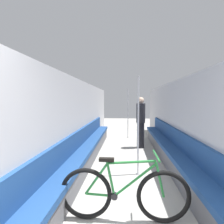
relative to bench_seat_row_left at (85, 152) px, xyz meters
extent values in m
cube|color=#B2B2B7|center=(-0.23, 0.03, 0.77)|extent=(0.10, 10.61, 2.16)
cube|color=#B2B2B7|center=(2.40, 0.03, 0.77)|extent=(0.10, 10.61, 2.16)
cube|color=#5B5B60|center=(0.02, 0.00, -0.12)|extent=(0.34, 6.58, 0.38)
cube|color=navy|center=(0.02, 0.00, 0.12)|extent=(0.40, 6.58, 0.10)
cube|color=navy|center=(-0.14, 0.00, 0.37)|extent=(0.07, 6.58, 0.41)
cube|color=#5B5B60|center=(2.15, 0.00, -0.12)|extent=(0.34, 6.58, 0.38)
cube|color=navy|center=(2.15, 0.00, 0.12)|extent=(0.40, 6.58, 0.10)
cube|color=navy|center=(2.32, 0.00, 0.37)|extent=(0.07, 6.58, 0.41)
torus|color=black|center=(0.48, -2.04, 0.05)|extent=(0.71, 0.06, 0.71)
torus|color=black|center=(1.52, -2.04, 0.05)|extent=(0.71, 0.06, 0.71)
cylinder|color=#237533|center=(0.67, -2.04, 0.04)|extent=(0.39, 0.03, 0.05)
cylinder|color=#237533|center=(0.62, -2.04, 0.25)|extent=(0.31, 0.03, 0.43)
cylinder|color=#237533|center=(0.82, -2.04, 0.28)|extent=(0.14, 0.03, 0.50)
cylinder|color=#237533|center=(1.14, -2.04, 0.26)|extent=(0.57, 0.03, 0.48)
cylinder|color=#237533|center=(1.09, -2.04, 0.50)|extent=(0.65, 0.03, 0.08)
cylinder|color=#237533|center=(1.47, -2.04, 0.28)|extent=(0.14, 0.03, 0.47)
cylinder|color=black|center=(0.87, -2.04, 0.03)|extent=(0.09, 0.06, 0.09)
cube|color=black|center=(0.77, -2.04, 0.53)|extent=(0.20, 0.07, 0.04)
cylinder|color=#237533|center=(1.42, -2.04, 0.60)|extent=(0.02, 0.46, 0.02)
cylinder|color=gray|center=(1.12, 3.20, -0.30)|extent=(0.08, 0.08, 0.01)
cylinder|color=silver|center=(1.12, 3.20, 0.76)|extent=(0.04, 0.04, 2.14)
cylinder|color=gray|center=(1.29, -0.53, -0.30)|extent=(0.08, 0.08, 0.01)
cylinder|color=silver|center=(1.29, -0.53, 0.76)|extent=(0.04, 0.04, 2.14)
cylinder|color=black|center=(1.53, 1.67, 0.12)|extent=(0.25, 0.25, 0.86)
cylinder|color=#232328|center=(1.53, 1.67, 0.88)|extent=(0.30, 0.30, 0.66)
sphere|color=beige|center=(1.53, 1.67, 1.32)|extent=(0.21, 0.21, 0.21)
camera|label=1|loc=(1.01, -4.30, 1.32)|focal=28.00mm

